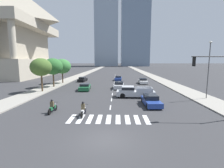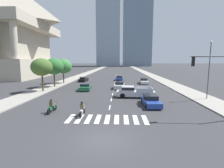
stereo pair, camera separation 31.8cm
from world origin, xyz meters
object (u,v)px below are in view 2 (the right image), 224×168
at_px(sedan_white_1, 144,81).
at_px(sedan_blue_3, 119,78).
at_px(pickup_truck, 133,92).
at_px(street_tree_second, 54,67).
at_px(sedan_black_4, 84,79).
at_px(sedan_blue_5, 151,101).
at_px(sedan_green_0, 85,87).
at_px(traffic_signal_near, 223,73).
at_px(street_tree_third, 63,66).
at_px(motorcycle_trailing, 82,110).
at_px(street_lamp_east, 209,66).
at_px(street_tree_nearest, 42,67).
at_px(motorcycle_third, 52,107).
at_px(sedan_silver_2, 119,85).

xyz_separation_m(sedan_white_1, sedan_blue_3, (-6.04, 6.81, 0.00)).
relative_size(pickup_truck, street_tree_second, 0.98).
bearing_deg(sedan_black_4, sedan_blue_5, -146.98).
bearing_deg(sedan_green_0, traffic_signal_near, -138.27).
relative_size(traffic_signal_near, street_tree_third, 1.05).
distance_m(motorcycle_trailing, pickup_truck, 10.67).
height_order(pickup_truck, street_lamp_east, street_lamp_east).
xyz_separation_m(street_lamp_east, street_tree_third, (-26.38, 16.01, -0.56)).
bearing_deg(street_tree_third, traffic_signal_near, -45.85).
bearing_deg(motorcycle_trailing, sedan_blue_3, -6.43).
height_order(sedan_white_1, sedan_blue_5, sedan_blue_5).
relative_size(pickup_truck, street_tree_nearest, 0.99).
height_order(motorcycle_third, street_tree_nearest, street_tree_nearest).
bearing_deg(motorcycle_third, traffic_signal_near, -90.91).
bearing_deg(motorcycle_trailing, pickup_truck, -33.47).
bearing_deg(street_tree_nearest, sedan_black_4, 75.71).
bearing_deg(sedan_silver_2, motorcycle_trailing, -9.76).
distance_m(pickup_truck, sedan_blue_3, 22.43).
relative_size(motorcycle_trailing, motorcycle_third, 1.07).
relative_size(pickup_truck, sedan_green_0, 1.19).
xyz_separation_m(sedan_black_4, traffic_signal_near, (19.43, -28.57, 3.83)).
relative_size(pickup_truck, sedan_blue_3, 1.23).
height_order(motorcycle_trailing, sedan_silver_2, motorcycle_trailing).
height_order(sedan_black_4, street_tree_nearest, street_tree_nearest).
height_order(sedan_blue_3, street_lamp_east, street_lamp_east).
relative_size(sedan_green_0, street_tree_third, 0.83).
xyz_separation_m(sedan_blue_3, street_lamp_east, (12.64, -23.47, 4.21)).
bearing_deg(sedan_green_0, street_tree_nearest, 103.10).
distance_m(sedan_blue_5, street_tree_third, 26.56).
distance_m(sedan_white_1, sedan_silver_2, 9.57).
xyz_separation_m(street_tree_nearest, street_tree_third, (-0.00, 11.15, -0.20)).
distance_m(motorcycle_trailing, motorcycle_third, 3.61).
xyz_separation_m(sedan_blue_5, street_tree_nearest, (-17.70, 8.31, 3.84)).
bearing_deg(sedan_black_4, street_lamp_east, -129.24).
bearing_deg(sedan_green_0, sedan_blue_3, -26.67).
distance_m(sedan_black_4, traffic_signal_near, 34.76).
relative_size(street_lamp_east, street_tree_third, 1.37).
bearing_deg(street_tree_third, motorcycle_trailing, -67.11).
distance_m(pickup_truck, sedan_green_0, 10.62).
distance_m(pickup_truck, sedan_black_4, 22.72).
xyz_separation_m(sedan_blue_3, street_tree_second, (-13.74, -13.23, 3.79)).
bearing_deg(sedan_blue_3, sedan_white_1, 44.87).
xyz_separation_m(sedan_white_1, street_tree_second, (-19.77, -6.42, 3.80)).
height_order(motorcycle_trailing, street_tree_third, street_tree_third).
xyz_separation_m(pickup_truck, sedan_white_1, (3.82, 15.51, -0.23)).
bearing_deg(traffic_signal_near, sedan_black_4, -55.78).
height_order(pickup_truck, street_tree_nearest, street_tree_nearest).
xyz_separation_m(motorcycle_third, street_tree_second, (-6.50, 17.11, 3.80)).
xyz_separation_m(motorcycle_trailing, street_tree_second, (-10.01, 17.95, 3.80)).
bearing_deg(motorcycle_third, sedan_blue_5, -69.79).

